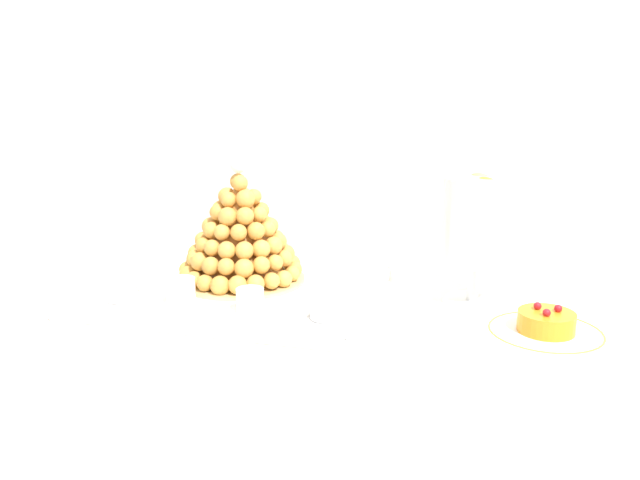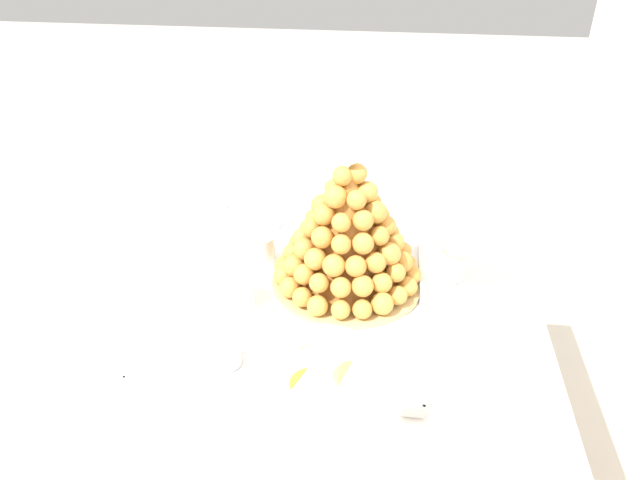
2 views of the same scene
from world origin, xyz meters
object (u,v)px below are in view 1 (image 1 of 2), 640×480
(macaron_goblet, at_px, (476,223))
(serving_tray, at_px, (236,294))
(dessert_cup_left, at_px, (117,288))
(fruit_tart_plate, at_px, (546,327))
(croquembouche, at_px, (240,234))
(dessert_cup_mid_left, at_px, (181,292))
(wine_glass, at_px, (264,218))
(dessert_cup_mid_right, at_px, (326,304))
(creme_brulee_ramekin, at_px, (161,280))
(dessert_cup_centre, at_px, (250,301))

(macaron_goblet, bearing_deg, serving_tray, -168.81)
(dessert_cup_left, xyz_separation_m, fruit_tart_plate, (0.82, 0.06, -0.02))
(dessert_cup_left, distance_m, macaron_goblet, 0.72)
(croquembouche, distance_m, dessert_cup_mid_left, 0.20)
(macaron_goblet, bearing_deg, wine_glass, 160.05)
(dessert_cup_mid_right, relative_size, wine_glass, 0.39)
(dessert_cup_mid_right, height_order, macaron_goblet, macaron_goblet)
(dessert_cup_mid_right, xyz_separation_m, wine_glass, (-0.25, 0.37, 0.07))
(dessert_cup_left, distance_m, dessert_cup_mid_left, 0.13)
(fruit_tart_plate, bearing_deg, wine_glass, 153.30)
(dessert_cup_mid_left, bearing_deg, dessert_cup_left, -175.76)
(croquembouche, xyz_separation_m, macaron_goblet, (0.49, 0.01, 0.05))
(croquembouche, distance_m, dessert_cup_left, 0.28)
(croquembouche, bearing_deg, creme_brulee_ramekin, -151.47)
(creme_brulee_ramekin, xyz_separation_m, fruit_tart_plate, (0.77, -0.05, -0.01))
(dessert_cup_mid_right, relative_size, fruit_tart_plate, 0.29)
(dessert_cup_mid_right, distance_m, creme_brulee_ramekin, 0.40)
(dessert_cup_centre, distance_m, macaron_goblet, 0.46)
(macaron_goblet, height_order, wine_glass, macaron_goblet)
(dessert_cup_left, height_order, fruit_tart_plate, dessert_cup_left)
(creme_brulee_ramekin, height_order, fruit_tart_plate, fruit_tart_plate)
(creme_brulee_ramekin, distance_m, fruit_tart_plate, 0.78)
(dessert_cup_mid_left, distance_m, macaron_goblet, 0.59)
(serving_tray, height_order, croquembouche, croquembouche)
(fruit_tart_plate, bearing_deg, creme_brulee_ramekin, 176.67)
(serving_tray, xyz_separation_m, dessert_cup_mid_left, (-0.08, -0.09, 0.03))
(dessert_cup_left, xyz_separation_m, dessert_cup_centre, (0.28, 0.00, -0.00))
(serving_tray, distance_m, dessert_cup_mid_left, 0.12)
(serving_tray, distance_m, dessert_cup_centre, 0.12)
(serving_tray, bearing_deg, croquembouche, 104.11)
(croquembouche, bearing_deg, dessert_cup_left, -136.25)
(dessert_cup_left, distance_m, dessert_cup_centre, 0.28)
(macaron_goblet, bearing_deg, dessert_cup_mid_left, -161.41)
(dessert_cup_centre, distance_m, fruit_tart_plate, 0.54)
(macaron_goblet, bearing_deg, croquembouche, -178.67)
(serving_tray, xyz_separation_m, dessert_cup_mid_right, (0.21, -0.09, 0.03))
(croquembouche, bearing_deg, serving_tray, -75.89)
(serving_tray, bearing_deg, dessert_cup_left, -154.46)
(dessert_cup_mid_left, bearing_deg, croquembouche, 71.81)
(dessert_cup_centre, xyz_separation_m, dessert_cup_mid_right, (0.15, 0.01, 0.00))
(serving_tray, bearing_deg, dessert_cup_centre, -54.50)
(fruit_tart_plate, bearing_deg, serving_tray, 175.72)
(dessert_cup_mid_right, height_order, creme_brulee_ramekin, dessert_cup_mid_right)
(croquembouche, relative_size, dessert_cup_mid_right, 4.65)
(croquembouche, relative_size, macaron_goblet, 1.04)
(dessert_cup_centre, relative_size, dessert_cup_mid_right, 0.89)
(creme_brulee_ramekin, bearing_deg, macaron_goblet, 8.27)
(serving_tray, relative_size, creme_brulee_ramekin, 5.69)
(dessert_cup_centre, distance_m, wine_glass, 0.40)
(creme_brulee_ramekin, bearing_deg, serving_tray, 0.03)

